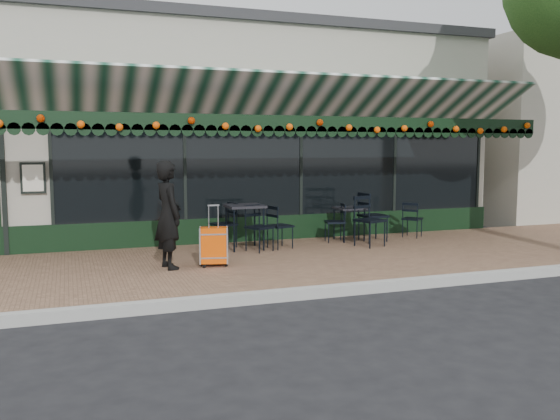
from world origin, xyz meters
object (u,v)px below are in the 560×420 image
object	(u,v)px
suitcase	(214,246)
chair_a_extra	(412,219)
chair_b_right	(280,226)
chair_a_left	(335,222)
woman	(168,215)
cafe_table_b	(245,209)
chair_b_front	(259,228)
chair_b_left	(224,225)
cafe_table_a	(349,211)
chair_a_front	(370,221)
chair_a_right	(373,216)

from	to	relation	value
suitcase	chair_a_extra	xyz separation A→B (m)	(4.66, 1.59, 0.05)
chair_b_right	chair_a_left	bearing A→B (deg)	-91.00
woman	cafe_table_b	world-z (taller)	woman
chair_a_extra	chair_b_front	size ratio (longest dim) A/B	0.88
chair_a_left	chair_b_front	size ratio (longest dim) A/B	0.91
woman	chair_b_left	world-z (taller)	woman
cafe_table_a	chair_b_right	world-z (taller)	chair_b_right
cafe_table_b	chair_b_right	world-z (taller)	cafe_table_b
chair_b_front	cafe_table_a	bearing A→B (deg)	-11.11
suitcase	cafe_table_a	world-z (taller)	suitcase
chair_b_right	chair_b_front	distance (m)	0.48
chair_b_front	chair_a_left	bearing A→B (deg)	-10.33
suitcase	chair_a_front	distance (m)	3.37
chair_a_front	chair_a_extra	xyz separation A→B (m)	(1.40, 0.73, -0.11)
chair_a_right	chair_a_front	distance (m)	0.66
chair_a_right	cafe_table_a	bearing A→B (deg)	57.53
chair_a_right	chair_a_extra	world-z (taller)	chair_a_right
woman	chair_a_front	world-z (taller)	woman
chair_a_front	chair_b_front	xyz separation A→B (m)	(-2.15, 0.22, -0.06)
woman	cafe_table_a	bearing A→B (deg)	-80.06
chair_a_left	chair_b_left	distance (m)	2.25
cafe_table_a	chair_b_front	bearing A→B (deg)	-164.81
cafe_table_b	chair_a_front	distance (m)	2.41
chair_a_front	chair_a_right	bearing A→B (deg)	38.25
cafe_table_a	chair_a_left	distance (m)	0.42
chair_b_right	woman	bearing A→B (deg)	101.16
woman	chair_a_right	bearing A→B (deg)	-84.79
chair_b_left	chair_b_right	distance (m)	1.07
chair_a_extra	chair_b_front	xyz separation A→B (m)	(-3.55, -0.51, 0.05)
chair_b_left	chair_b_right	xyz separation A→B (m)	(0.96, -0.48, -0.02)
chair_b_front	chair_b_left	bearing A→B (deg)	102.10
cafe_table_b	chair_a_front	size ratio (longest dim) A/B	0.85
woman	chair_a_right	xyz separation A→B (m)	(4.32, 1.32, -0.34)
cafe_table_b	chair_b_left	bearing A→B (deg)	133.08
chair_a_front	chair_b_left	world-z (taller)	chair_a_front
cafe_table_a	chair_a_front	size ratio (longest dim) A/B	0.69
chair_a_right	chair_b_right	distance (m)	2.07
chair_a_left	chair_a_extra	bearing A→B (deg)	102.62
woman	chair_b_right	xyz separation A→B (m)	(2.26, 1.14, -0.43)
chair_b_right	chair_b_front	xyz separation A→B (m)	(-0.46, -0.16, 0.02)
chair_a_right	cafe_table_b	bearing A→B (deg)	87.41
suitcase	chair_a_extra	size ratio (longest dim) A/B	1.29
chair_b_right	cafe_table_a	bearing A→B (deg)	-91.72
chair_b_right	chair_a_front	bearing A→B (deg)	-118.26
chair_b_front	suitcase	bearing A→B (deg)	-162.22
woman	chair_b_right	bearing A→B (deg)	-74.92
chair_a_right	chair_b_front	distance (m)	2.54
cafe_table_b	chair_a_right	distance (m)	2.72
cafe_table_a	cafe_table_b	bearing A→B (deg)	-173.35
woman	chair_b_left	xyz separation A→B (m)	(1.30, 1.62, -0.41)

